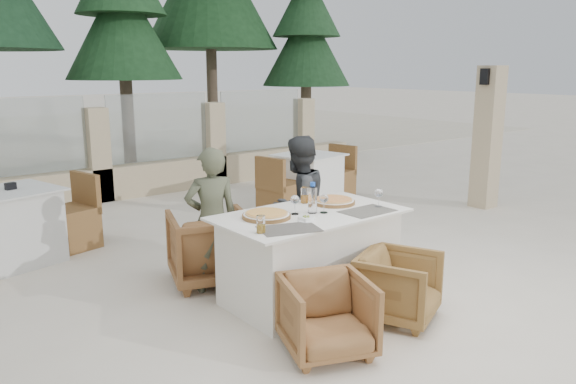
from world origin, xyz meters
TOP-DOWN VIEW (x-y plane):
  - ground at (0.00, 0.00)m, footprint 80.00×80.00m
  - perimeter_wall_far at (0.00, 4.80)m, footprint 10.00×0.34m
  - lantern_pillar at (4.20, 1.00)m, footprint 0.34×0.34m
  - pine_centre at (1.50, 7.20)m, footprint 2.20×2.20m
  - pine_mid_right at (3.80, 7.80)m, footprint 2.99×2.99m
  - pine_far_right at (5.50, 6.50)m, footprint 1.98×1.98m
  - dining_table at (0.05, 0.03)m, footprint 1.60×0.90m
  - placemat_near_left at (-0.38, -0.23)m, footprint 0.52×0.43m
  - placemat_near_right at (0.48, -0.23)m, footprint 0.45×0.30m
  - pizza_left at (-0.33, 0.13)m, footprint 0.51×0.51m
  - pizza_right at (0.44, 0.15)m, footprint 0.43×0.43m
  - water_bottle at (0.07, 0.02)m, footprint 0.10×0.10m
  - wine_glass_centre at (-0.07, 0.08)m, footprint 0.09×0.09m
  - wine_glass_near at (0.15, -0.04)m, footprint 0.10×0.10m
  - wine_glass_corner at (0.67, -0.18)m, footprint 0.09×0.09m
  - beer_glass_left at (-0.61, -0.18)m, footprint 0.07×0.07m
  - beer_glass_right at (0.25, 0.34)m, footprint 0.07×0.07m
  - olive_dish at (-0.13, -0.14)m, footprint 0.13×0.13m
  - armchair_far_left at (-0.40, 0.92)m, footprint 0.92×0.93m
  - armchair_far_right at (0.48, 0.79)m, footprint 0.69×0.70m
  - armchair_near_left at (-0.47, -0.76)m, footprint 0.77×0.78m
  - armchair_near_right at (0.35, -0.71)m, footprint 0.77×0.78m
  - diner_left at (-0.49, 0.74)m, footprint 0.55×0.45m
  - diner_right at (0.43, 0.64)m, footprint 0.73×0.62m
  - bg_table_a at (-1.69, 2.62)m, footprint 1.79×1.18m
  - bg_table_b at (2.21, 2.55)m, footprint 1.77×1.12m

SIDE VIEW (x-z plane):
  - ground at x=0.00m, z-range 0.00..0.00m
  - armchair_far_right at x=0.48m, z-range 0.00..0.54m
  - armchair_near_right at x=0.35m, z-range 0.00..0.55m
  - armchair_near_left at x=-0.47m, z-range 0.00..0.55m
  - armchair_far_left at x=-0.40m, z-range 0.00..0.67m
  - dining_table at x=0.05m, z-range 0.00..0.77m
  - bg_table_a at x=-1.69m, z-range 0.00..0.77m
  - bg_table_b at x=2.21m, z-range 0.00..0.77m
  - diner_left at x=-0.49m, z-range 0.00..1.30m
  - diner_right at x=0.43m, z-range 0.00..1.34m
  - placemat_near_left at x=-0.38m, z-range 0.77..0.77m
  - placemat_near_right at x=0.48m, z-range 0.77..0.77m
  - olive_dish at x=-0.13m, z-range 0.77..0.81m
  - pizza_right at x=0.44m, z-range 0.77..0.82m
  - pizza_left at x=-0.33m, z-range 0.77..0.82m
  - perimeter_wall_far at x=0.00m, z-range 0.00..1.60m
  - beer_glass_left at x=-0.61m, z-range 0.77..0.90m
  - beer_glass_right at x=0.25m, z-range 0.77..0.91m
  - wine_glass_centre at x=-0.07m, z-range 0.77..0.95m
  - wine_glass_near at x=0.15m, z-range 0.77..0.95m
  - wine_glass_corner at x=0.67m, z-range 0.77..0.95m
  - water_bottle at x=0.07m, z-range 0.77..1.03m
  - lantern_pillar at x=4.20m, z-range 0.00..2.00m
  - pine_far_right at x=5.50m, z-range 0.00..4.50m
  - pine_centre at x=1.50m, z-range 0.00..5.00m
  - pine_mid_right at x=3.80m, z-range 0.00..6.80m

